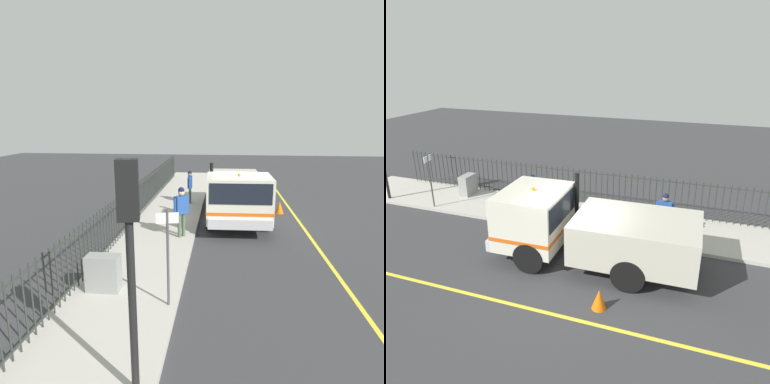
{
  "view_description": "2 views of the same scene",
  "coord_description": "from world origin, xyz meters",
  "views": [
    {
      "loc": [
        0.75,
        13.83,
        4.28
      ],
      "look_at": [
        1.99,
        0.85,
        1.39
      ],
      "focal_mm": 31.22,
      "sensor_mm": 36.0,
      "label": 1
    },
    {
      "loc": [
        -9.44,
        -3.45,
        6.23
      ],
      "look_at": [
        1.87,
        0.63,
        1.62
      ],
      "focal_mm": 34.74,
      "sensor_mm": 36.0,
      "label": 2
    }
  ],
  "objects": [
    {
      "name": "ground_plane",
      "position": [
        0.0,
        0.0,
        0.0
      ],
      "size": [
        52.17,
        52.17,
        0.0
      ],
      "primitive_type": "plane",
      "color": "#38383A",
      "rests_on": "ground"
    },
    {
      "name": "sidewalk_slab",
      "position": [
        3.11,
        0.0,
        0.06
      ],
      "size": [
        2.74,
        23.71,
        0.12
      ],
      "primitive_type": "cube",
      "color": "#B7B2A8",
      "rests_on": "ground"
    },
    {
      "name": "lane_marking",
      "position": [
        -2.48,
        0.0,
        0.0
      ],
      "size": [
        0.12,
        21.34,
        0.01
      ],
      "primitive_type": "cube",
      "color": "yellow",
      "rests_on": "ground"
    },
    {
      "name": "work_truck",
      "position": [
        0.2,
        -0.05,
        1.22
      ],
      "size": [
        2.56,
        6.26,
        2.52
      ],
      "rotation": [
        0.0,
        0.0,
        0.02
      ],
      "color": "silver",
      "rests_on": "ground"
    },
    {
      "name": "worker_standing",
      "position": [
        2.2,
        2.55,
        1.23
      ],
      "size": [
        0.53,
        0.52,
        1.81
      ],
      "rotation": [
        0.0,
        0.0,
        -2.36
      ],
      "color": "#264C99",
      "rests_on": "sidewalk_slab"
    },
    {
      "name": "pedestrian_distant",
      "position": [
        2.39,
        -2.31,
        1.13
      ],
      "size": [
        0.22,
        0.61,
        1.64
      ],
      "rotation": [
        0.0,
        0.0,
        4.74
      ],
      "color": "#264C99",
      "rests_on": "sidewalk_slab"
    },
    {
      "name": "iron_fence",
      "position": [
        4.35,
        0.0,
        0.89
      ],
      "size": [
        0.04,
        20.19,
        1.52
      ],
      "color": "#2D332D",
      "rests_on": "sidewalk_slab"
    },
    {
      "name": "traffic_light_near",
      "position": [
        2.04,
        9.53,
        2.71
      ],
      "size": [
        0.33,
        0.26,
        3.63
      ],
      "rotation": [
        0.0,
        0.0,
        3.33
      ],
      "color": "black",
      "rests_on": "sidewalk_slab"
    },
    {
      "name": "utility_cabinet",
      "position": [
        3.63,
        6.52,
        0.57
      ],
      "size": [
        0.81,
        0.42,
        0.9
      ],
      "primitive_type": "cube",
      "color": "gray",
      "rests_on": "sidewalk_slab"
    },
    {
      "name": "traffic_cone",
      "position": [
        -1.85,
        -1.28,
        0.28
      ],
      "size": [
        0.39,
        0.39,
        0.55
      ],
      "primitive_type": "cone",
      "color": "orange",
      "rests_on": "ground"
    },
    {
      "name": "street_sign",
      "position": [
        1.93,
        7.03,
        1.54
      ],
      "size": [
        0.5,
        0.13,
        2.26
      ],
      "color": "#4C4C4C",
      "rests_on": "sidewalk_slab"
    }
  ]
}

